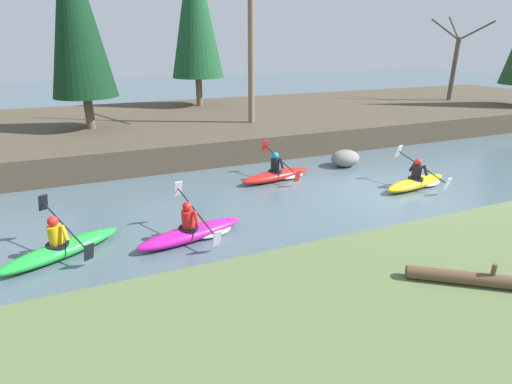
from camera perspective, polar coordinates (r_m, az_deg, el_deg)
ground_plane at (r=13.11m, az=18.51°, el=-0.50°), size 90.00×90.00×0.00m
riverbank_far at (r=21.77m, az=0.34°, el=10.19°), size 44.00×11.65×0.99m
conifer_tree_far_left at (r=18.37m, az=-24.56°, el=22.56°), size 2.58×2.58×7.96m
conifer_tree_left at (r=23.66m, az=-8.71°, el=24.63°), size 2.86×2.86×8.82m
bare_tree_upstream at (r=18.42m, az=-0.69°, el=20.86°), size 4.12×4.07×7.52m
bare_tree_mid_upstream at (r=28.41m, az=26.52°, el=16.35°), size 2.75×2.72×4.91m
kayaker_lead at (r=14.13m, az=22.16°, el=1.42°), size 2.79×2.06×1.20m
kayaker_middle at (r=13.83m, az=3.29°, el=2.57°), size 2.79×2.06×1.20m
kayaker_trailing at (r=9.84m, az=-8.70°, el=-5.54°), size 2.78×2.05×1.20m
kayaker_far_back at (r=9.96m, az=-26.02°, el=-7.12°), size 2.67×1.93×1.20m
boulder_midstream at (r=15.65m, az=12.63°, el=4.74°), size 1.13×0.88×0.64m
driftwood_log at (r=8.10m, az=29.24°, el=-10.81°), size 2.12×1.56×0.44m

